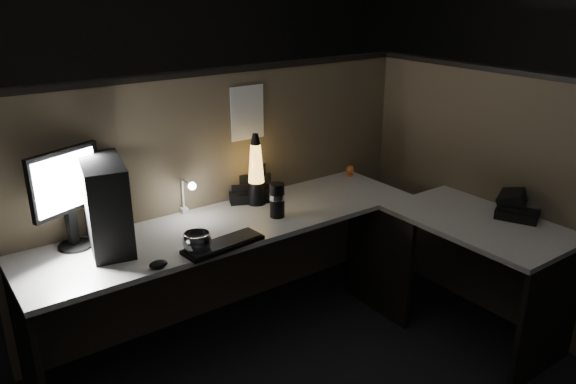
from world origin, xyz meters
TOP-DOWN VIEW (x-y plane):
  - floor at (0.00, 0.00)m, footprint 6.00×6.00m
  - room_shell at (0.00, 0.00)m, footprint 6.00×6.00m
  - partition_back at (0.00, 0.93)m, footprint 2.66×0.06m
  - partition_right at (1.33, 0.10)m, footprint 0.06×1.66m
  - desk at (0.18, 0.25)m, footprint 2.60×1.60m
  - pc_tower at (-0.80, 0.70)m, footprint 0.28×0.46m
  - monitor at (-0.95, 0.81)m, footprint 0.38×0.19m
  - keyboard at (-0.34, 0.36)m, footprint 0.44×0.18m
  - mouse at (-0.70, 0.34)m, footprint 0.09×0.07m
  - clip_lamp at (-0.30, 0.82)m, footprint 0.04×0.18m
  - organizer at (0.15, 0.87)m, footprint 0.35×0.34m
  - lava_lamp at (0.12, 0.76)m, footprint 0.12×0.12m
  - travel_mug at (0.10, 0.52)m, footprint 0.09×0.09m
  - steel_mug at (-0.48, 0.36)m, footprint 0.18×0.18m
  - figurine at (0.92, 0.81)m, footprint 0.06×0.06m
  - pinned_paper at (0.15, 0.90)m, footprint 0.23×0.00m
  - desk_phone at (1.24, -0.27)m, footprint 0.33×0.33m

SIDE VIEW (x-z plane):
  - floor at x=0.00m, z-range 0.00..0.00m
  - desk at x=0.18m, z-range 0.22..0.95m
  - keyboard at x=-0.34m, z-range 0.73..0.75m
  - mouse at x=-0.70m, z-range 0.73..0.76m
  - partition_back at x=0.00m, z-range 0.00..1.50m
  - partition_right at x=1.33m, z-range 0.00..1.50m
  - figurine at x=0.92m, z-range 0.75..0.80m
  - organizer at x=0.15m, z-range 0.67..0.88m
  - steel_mug at x=-0.48m, z-range 0.73..0.84m
  - desk_phone at x=1.24m, z-range 0.71..0.87m
  - travel_mug at x=0.10m, z-range 0.73..0.93m
  - clip_lamp at x=-0.30m, z-range 0.75..0.97m
  - lava_lamp at x=0.12m, z-range 0.69..1.13m
  - pc_tower at x=-0.80m, z-range 0.73..1.18m
  - monitor at x=-0.95m, z-range 0.78..1.29m
  - pinned_paper at x=0.15m, z-range 1.09..1.42m
  - room_shell at x=0.00m, z-range -1.38..4.62m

